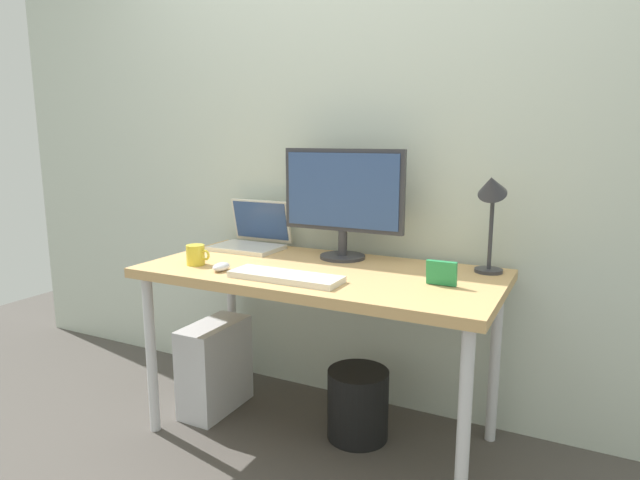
% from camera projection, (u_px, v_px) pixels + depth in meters
% --- Properties ---
extents(ground_plane, '(6.00, 6.00, 0.00)m').
position_uv_depth(ground_plane, '(320.00, 434.00, 2.35)').
color(ground_plane, '#4C4742').
extents(back_wall, '(4.40, 0.04, 2.60)m').
position_uv_depth(back_wall, '(361.00, 130.00, 2.47)').
color(back_wall, silver).
rests_on(back_wall, ground_plane).
extents(desk, '(1.45, 0.70, 0.74)m').
position_uv_depth(desk, '(320.00, 284.00, 2.23)').
color(desk, tan).
rests_on(desk, ground_plane).
extents(monitor, '(0.56, 0.20, 0.48)m').
position_uv_depth(monitor, '(342.00, 197.00, 2.36)').
color(monitor, '#333338').
rests_on(monitor, desk).
extents(laptop, '(0.32, 0.27, 0.23)m').
position_uv_depth(laptop, '(253.00, 236.00, 2.63)').
color(laptop, silver).
rests_on(laptop, desk).
extents(desk_lamp, '(0.11, 0.16, 0.41)m').
position_uv_depth(desk_lamp, '(491.00, 201.00, 2.08)').
color(desk_lamp, '#333338').
rests_on(desk_lamp, desk).
extents(keyboard, '(0.44, 0.14, 0.02)m').
position_uv_depth(keyboard, '(286.00, 277.00, 2.05)').
color(keyboard, silver).
rests_on(keyboard, desk).
extents(mouse, '(0.06, 0.09, 0.03)m').
position_uv_depth(mouse, '(221.00, 267.00, 2.18)').
color(mouse, silver).
rests_on(mouse, desk).
extents(coffee_mug, '(0.11, 0.08, 0.08)m').
position_uv_depth(coffee_mug, '(196.00, 255.00, 2.28)').
color(coffee_mug, yellow).
rests_on(coffee_mug, desk).
extents(photo_frame, '(0.11, 0.03, 0.09)m').
position_uv_depth(photo_frame, '(442.00, 273.00, 1.96)').
color(photo_frame, '#268C4C').
rests_on(photo_frame, desk).
extents(computer_tower, '(0.18, 0.36, 0.42)m').
position_uv_depth(computer_tower, '(215.00, 366.00, 2.54)').
color(computer_tower, silver).
rests_on(computer_tower, ground_plane).
extents(wastebasket, '(0.26, 0.26, 0.30)m').
position_uv_depth(wastebasket, '(358.00, 404.00, 2.31)').
color(wastebasket, black).
rests_on(wastebasket, ground_plane).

